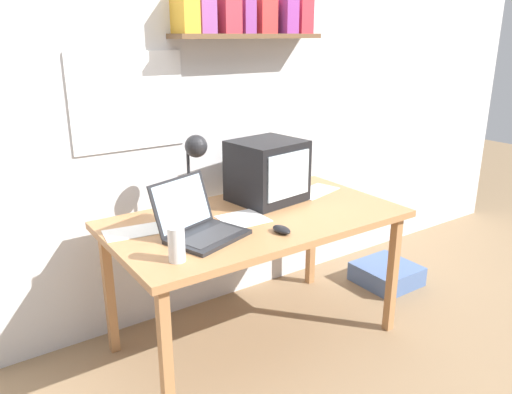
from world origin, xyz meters
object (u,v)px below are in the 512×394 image
Objects in this scene: crt_monitor at (267,171)px; printed_handout at (243,219)px; loose_paper_near_monitor at (315,191)px; juice_glass at (177,246)px; computer_mouse at (282,230)px; desk_lamp at (195,159)px; laptop at (197,222)px; corner_desk at (256,227)px; open_notebook at (137,231)px; floor_cushion at (386,274)px.

crt_monitor reaches higher than printed_handout.
juice_glass is at bearing -159.98° from loose_paper_near_monitor.
computer_mouse is at bearing -79.12° from printed_handout.
desk_lamp reaches higher than loose_paper_near_monitor.
crt_monitor is at bearing 32.29° from printed_handout.
laptop reaches higher than printed_handout.
corner_desk is at bearing -10.24° from laptop.
printed_handout is at bearing -15.62° from open_notebook.
desk_lamp is 2.78× the size of juice_glass.
laptop is at bearing 149.38° from computer_mouse.
loose_paper_near_monitor is at bearing 35.86° from computer_mouse.
desk_lamp is 1.81× the size of printed_handout.
corner_desk is 0.46m from desk_lamp.
laptop is 3.86× the size of computer_mouse.
corner_desk is at bearing -177.82° from floor_cushion.
juice_glass is (-0.75, -0.42, -0.10)m from crt_monitor.
crt_monitor reaches higher than open_notebook.
laptop is at bearing -167.51° from loose_paper_near_monitor.
juice_glass reaches higher than corner_desk.
printed_handout is (-0.27, -0.17, -0.16)m from crt_monitor.
juice_glass is (-0.34, -0.47, -0.21)m from desk_lamp.
loose_paper_near_monitor and open_notebook have the same top height.
floor_cushion is at bearing 10.00° from juice_glass.
juice_glass is 0.39m from open_notebook.
open_notebook is at bearing 118.84° from laptop.
corner_desk is at bearing -164.63° from loose_paper_near_monitor.
loose_paper_near_monitor reaches higher than floor_cushion.
crt_monitor is at bearing 2.49° from open_notebook.
juice_glass is 1.13m from loose_paper_near_monitor.
laptop is at bearing -165.50° from crt_monitor.
corner_desk is 0.26m from computer_mouse.
open_notebook is (-0.76, -0.03, -0.16)m from crt_monitor.
computer_mouse reaches higher than corner_desk.
laptop is 1.14× the size of floor_cushion.
desk_lamp reaches higher than computer_mouse.
desk_lamp is at bearing 12.59° from open_notebook.
open_notebook reaches higher than corner_desk.
corner_desk is 0.53m from loose_paper_near_monitor.
printed_handout is at bearing -178.13° from floor_cushion.
loose_paper_near_monitor is 1.48× the size of printed_handout.
desk_lamp is at bearing 165.82° from crt_monitor.
desk_lamp is at bearing 54.27° from juice_glass.
printed_handout reaches higher than floor_cushion.
computer_mouse is 0.49× the size of printed_handout.
laptop reaches higher than corner_desk.
floor_cushion is (1.63, 0.29, -0.71)m from juice_glass.
loose_paper_near_monitor is at bearing -14.09° from crt_monitor.
computer_mouse is (0.52, -0.00, -0.05)m from juice_glass.
loose_paper_near_monitor is at bearing 170.21° from floor_cushion.
printed_handout is at bearing 27.76° from juice_glass.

